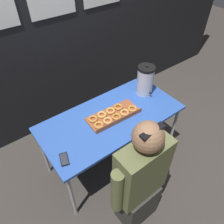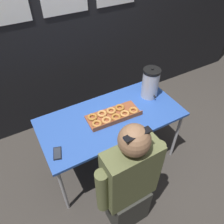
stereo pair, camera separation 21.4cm
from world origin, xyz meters
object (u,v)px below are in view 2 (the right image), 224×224
coffee_urn (150,83)px  person_seated (130,184)px  donut_box (113,115)px  cell_phone (57,153)px

coffee_urn → person_seated: (-0.72, -0.75, -0.28)m
donut_box → person_seated: (-0.21, -0.65, -0.13)m
coffee_urn → cell_phone: 1.18m
coffee_urn → person_seated: size_ratio=0.28×
coffee_urn → donut_box: bearing=-169.1°
cell_phone → coffee_urn: bearing=30.8°
donut_box → cell_phone: bearing=-162.8°
coffee_urn → person_seated: person_seated is taller
donut_box → person_seated: size_ratio=0.43×
cell_phone → donut_box: bearing=32.4°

